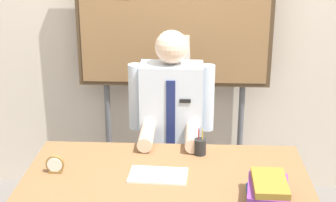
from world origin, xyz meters
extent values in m
cube|color=beige|center=(0.00, 1.32, 1.35)|extent=(6.40, 0.08, 2.70)
cube|color=brown|center=(0.00, 0.00, 0.73)|extent=(1.53, 0.81, 0.05)
cube|color=#2D2D33|center=(0.00, 0.66, 0.22)|extent=(0.34, 0.30, 0.44)
cube|color=silver|center=(0.00, 0.66, 0.82)|extent=(0.40, 0.22, 0.75)
sphere|color=beige|center=(0.00, 0.66, 1.30)|extent=(0.21, 0.21, 0.21)
cylinder|color=silver|center=(-0.23, 0.64, 0.97)|extent=(0.09, 0.09, 0.43)
cylinder|color=silver|center=(0.23, 0.64, 0.97)|extent=(0.09, 0.09, 0.43)
cylinder|color=beige|center=(-0.14, 0.40, 0.81)|extent=(0.09, 0.30, 0.09)
cylinder|color=beige|center=(0.14, 0.40, 0.81)|extent=(0.09, 0.30, 0.09)
cube|color=navy|center=(0.00, 0.55, 0.87)|extent=(0.06, 0.01, 0.49)
cube|color=black|center=(0.09, 0.55, 0.98)|extent=(0.07, 0.01, 0.02)
cube|color=#4C3823|center=(0.00, 1.12, 1.43)|extent=(1.39, 0.05, 1.05)
cube|color=olive|center=(0.00, 1.11, 1.43)|extent=(1.33, 0.04, 0.99)
cylinder|color=#59595E|center=(-0.50, 1.15, 0.47)|extent=(0.04, 0.04, 0.93)
cylinder|color=#59595E|center=(0.50, 1.15, 0.47)|extent=(0.04, 0.04, 0.93)
cube|color=white|center=(0.04, 1.08, 1.18)|extent=(0.15, 0.00, 0.20)
cube|color=#2D4C99|center=(0.49, -0.26, 0.78)|extent=(0.17, 0.26, 0.04)
cube|color=#72337F|center=(0.50, -0.25, 0.82)|extent=(0.23, 0.31, 0.05)
cube|color=olive|center=(0.51, -0.25, 0.86)|extent=(0.17, 0.27, 0.03)
cube|color=white|center=(-0.04, -0.02, 0.76)|extent=(0.32, 0.20, 0.01)
cylinder|color=olive|center=(-0.60, 0.00, 0.81)|extent=(0.10, 0.02, 0.10)
cylinder|color=white|center=(-0.60, -0.01, 0.81)|extent=(0.08, 0.00, 0.08)
cube|color=olive|center=(-0.60, 0.00, 0.76)|extent=(0.07, 0.04, 0.01)
cylinder|color=#262626|center=(0.18, 0.26, 0.81)|extent=(0.07, 0.07, 0.09)
cylinder|color=#263399|center=(0.18, 0.27, 0.85)|extent=(0.01, 0.01, 0.15)
cylinder|color=maroon|center=(0.17, 0.26, 0.85)|extent=(0.01, 0.01, 0.15)
cylinder|color=gold|center=(0.20, 0.26, 0.85)|extent=(0.01, 0.01, 0.15)
camera|label=1|loc=(0.13, -2.43, 2.05)|focal=54.41mm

